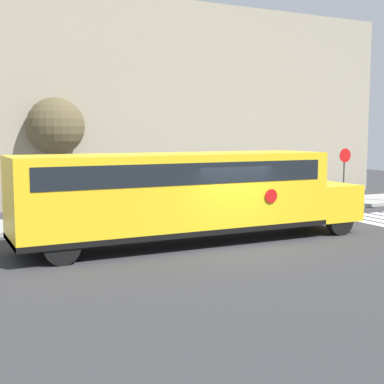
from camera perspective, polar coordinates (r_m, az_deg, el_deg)
name	(u,v)px	position (r m, az deg, el deg)	size (l,w,h in m)	color
ground_plane	(237,248)	(16.60, 4.84, -5.96)	(60.00, 60.00, 0.00)	#333335
sidewalk_strip	(156,216)	(22.31, -3.82, -2.59)	(44.00, 3.00, 0.15)	#9E9E99
building_backdrop	(107,102)	(28.20, -9.03, 9.41)	(32.00, 4.00, 10.17)	#9E937F
school_bus	(186,191)	(16.96, -0.68, 0.06)	(11.74, 2.57, 2.88)	yellow
stop_sign	(344,169)	(26.21, 15.94, 2.36)	(0.66, 0.10, 2.80)	#38383A
tree_near_sidewalk	(56,127)	(24.85, -14.35, 6.73)	(2.59, 2.59, 5.11)	brown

